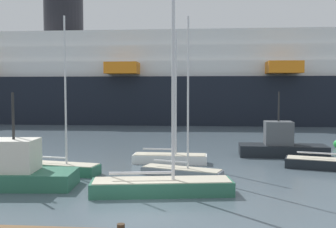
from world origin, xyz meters
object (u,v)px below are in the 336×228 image
(sailboat_0, at_px, (182,169))
(sailboat_6, at_px, (330,162))
(sailboat_5, at_px, (170,157))
(fishing_boat_0, at_px, (281,145))
(sailboat_2, at_px, (162,183))
(cruise_ship, at_px, (200,82))
(sailboat_4, at_px, (61,166))
(fishing_boat_1, at_px, (10,171))

(sailboat_0, relative_size, sailboat_6, 0.99)
(sailboat_5, bearing_deg, fishing_boat_0, 24.58)
(sailboat_2, height_order, sailboat_5, sailboat_2)
(sailboat_0, xyz_separation_m, sailboat_2, (-0.70, -3.81, 0.10))
(sailboat_5, distance_m, cruise_ship, 34.32)
(sailboat_0, height_order, cruise_ship, cruise_ship)
(sailboat_0, bearing_deg, fishing_boat_0, 64.57)
(cruise_ship, bearing_deg, sailboat_4, -101.28)
(fishing_boat_1, bearing_deg, sailboat_6, 14.55)
(fishing_boat_1, bearing_deg, sailboat_4, 61.80)
(sailboat_2, distance_m, sailboat_5, 7.39)
(sailboat_0, height_order, sailboat_2, sailboat_2)
(sailboat_0, bearing_deg, sailboat_4, -160.44)
(sailboat_2, bearing_deg, sailboat_4, 139.65)
(sailboat_2, relative_size, cruise_ship, 0.08)
(fishing_boat_1, bearing_deg, fishing_boat_0, 29.87)
(fishing_boat_0, bearing_deg, sailboat_5, 25.17)
(sailboat_5, height_order, cruise_ship, cruise_ship)
(sailboat_0, relative_size, sailboat_5, 1.03)
(sailboat_4, bearing_deg, sailboat_6, 19.92)
(fishing_boat_0, bearing_deg, sailboat_2, 57.48)
(fishing_boat_0, xyz_separation_m, fishing_boat_1, (-14.70, -9.93, -0.04))
(sailboat_5, xyz_separation_m, fishing_boat_0, (7.56, 3.21, 0.40))
(sailboat_4, relative_size, sailboat_6, 1.00)
(sailboat_4, relative_size, sailboat_5, 1.04)
(sailboat_6, height_order, fishing_boat_1, sailboat_6)
(fishing_boat_1, xyz_separation_m, cruise_ship, (9.01, 40.55, 5.09))
(sailboat_2, xyz_separation_m, sailboat_5, (-0.23, 7.38, -0.08))
(fishing_boat_1, bearing_deg, sailboat_2, -9.33)
(sailboat_4, bearing_deg, sailboat_2, -21.57)
(sailboat_4, bearing_deg, cruise_ship, 88.86)
(sailboat_4, relative_size, cruise_ship, 0.07)
(sailboat_6, relative_size, cruise_ship, 0.07)
(fishing_boat_0, bearing_deg, fishing_boat_1, 36.19)
(sailboat_6, xyz_separation_m, fishing_boat_0, (-1.96, 4.28, 0.40))
(fishing_boat_0, bearing_deg, sailboat_0, 47.78)
(sailboat_2, bearing_deg, sailboat_0, 71.26)
(sailboat_4, bearing_deg, fishing_boat_1, -103.64)
(sailboat_6, bearing_deg, sailboat_4, -154.74)
(sailboat_6, relative_size, fishing_boat_0, 1.44)
(sailboat_2, relative_size, sailboat_5, 1.18)
(sailboat_5, relative_size, fishing_boat_1, 1.28)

